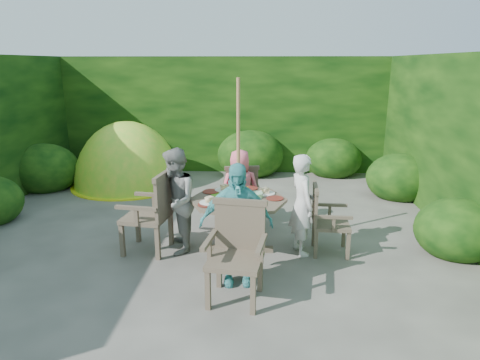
{
  "coord_description": "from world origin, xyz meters",
  "views": [
    {
      "loc": [
        0.84,
        -5.8,
        2.36
      ],
      "look_at": [
        0.56,
        -0.29,
        0.85
      ],
      "focal_mm": 32.0,
      "sensor_mm": 36.0,
      "label": 1
    }
  ],
  "objects_px": {
    "garden_chair_right": "(325,219)",
    "dome_tent": "(129,185)",
    "parasol_pole": "(238,169)",
    "child_front": "(236,224)",
    "patio_table": "(239,207)",
    "garden_chair_left": "(153,211)",
    "garden_chair_back": "(241,192)",
    "child_right": "(302,205)",
    "child_back": "(240,190)",
    "garden_chair_front": "(237,250)",
    "child_left": "(175,201)"
  },
  "relations": [
    {
      "from": "parasol_pole",
      "to": "garden_chair_back",
      "type": "distance_m",
      "value": 1.27
    },
    {
      "from": "patio_table",
      "to": "garden_chair_front",
      "type": "xyz_separation_m",
      "value": [
        0.04,
        -1.1,
        -0.09
      ]
    },
    {
      "from": "garden_chair_right",
      "to": "child_back",
      "type": "distance_m",
      "value": 1.37
    },
    {
      "from": "garden_chair_front",
      "to": "child_front",
      "type": "xyz_separation_m",
      "value": [
        -0.02,
        0.29,
        0.16
      ]
    },
    {
      "from": "child_back",
      "to": "dome_tent",
      "type": "relative_size",
      "value": 0.47
    },
    {
      "from": "garden_chair_back",
      "to": "child_right",
      "type": "xyz_separation_m",
      "value": [
        0.82,
        -1.08,
        0.18
      ]
    },
    {
      "from": "dome_tent",
      "to": "child_front",
      "type": "bearing_deg",
      "value": -66.82
    },
    {
      "from": "patio_table",
      "to": "child_left",
      "type": "relative_size",
      "value": 0.94
    },
    {
      "from": "child_front",
      "to": "parasol_pole",
      "type": "bearing_deg",
      "value": 85.6
    },
    {
      "from": "garden_chair_back",
      "to": "parasol_pole",
      "type": "bearing_deg",
      "value": 82.9
    },
    {
      "from": "parasol_pole",
      "to": "garden_chair_front",
      "type": "bearing_deg",
      "value": -87.7
    },
    {
      "from": "child_left",
      "to": "child_front",
      "type": "relative_size",
      "value": 0.99
    },
    {
      "from": "patio_table",
      "to": "child_left",
      "type": "height_order",
      "value": "child_left"
    },
    {
      "from": "parasol_pole",
      "to": "child_back",
      "type": "height_order",
      "value": "parasol_pole"
    },
    {
      "from": "patio_table",
      "to": "child_back",
      "type": "xyz_separation_m",
      "value": [
        -0.03,
        0.8,
        -0.01
      ]
    },
    {
      "from": "patio_table",
      "to": "parasol_pole",
      "type": "distance_m",
      "value": 0.5
    },
    {
      "from": "parasol_pole",
      "to": "child_front",
      "type": "relative_size",
      "value": 1.61
    },
    {
      "from": "garden_chair_left",
      "to": "garden_chair_front",
      "type": "xyz_separation_m",
      "value": [
        1.13,
        -1.05,
        -0.02
      ]
    },
    {
      "from": "garden_chair_back",
      "to": "child_left",
      "type": "bearing_deg",
      "value": 47.12
    },
    {
      "from": "garden_chair_left",
      "to": "child_front",
      "type": "distance_m",
      "value": 1.35
    },
    {
      "from": "garden_chair_right",
      "to": "dome_tent",
      "type": "relative_size",
      "value": 0.33
    },
    {
      "from": "garden_chair_back",
      "to": "garden_chair_left",
      "type": "bearing_deg",
      "value": 38.84
    },
    {
      "from": "garden_chair_back",
      "to": "child_front",
      "type": "distance_m",
      "value": 1.92
    },
    {
      "from": "garden_chair_left",
      "to": "child_right",
      "type": "xyz_separation_m",
      "value": [
        1.89,
        0.07,
        0.1
      ]
    },
    {
      "from": "child_back",
      "to": "garden_chair_back",
      "type": "bearing_deg",
      "value": -99.98
    },
    {
      "from": "child_back",
      "to": "child_right",
      "type": "bearing_deg",
      "value": 126.7
    },
    {
      "from": "parasol_pole",
      "to": "child_front",
      "type": "xyz_separation_m",
      "value": [
        0.02,
        -0.8,
        -0.42
      ]
    },
    {
      "from": "child_left",
      "to": "garden_chair_right",
      "type": "bearing_deg",
      "value": 80.36
    },
    {
      "from": "child_back",
      "to": "child_front",
      "type": "distance_m",
      "value": 1.6
    },
    {
      "from": "patio_table",
      "to": "dome_tent",
      "type": "distance_m",
      "value": 3.9
    },
    {
      "from": "child_right",
      "to": "parasol_pole",
      "type": "bearing_deg",
      "value": 75.19
    },
    {
      "from": "child_front",
      "to": "garden_chair_front",
      "type": "bearing_deg",
      "value": -91.51
    },
    {
      "from": "patio_table",
      "to": "garden_chair_left",
      "type": "relative_size",
      "value": 1.25
    },
    {
      "from": "garden_chair_right",
      "to": "garden_chair_back",
      "type": "xyz_separation_m",
      "value": [
        -1.12,
        1.07,
        0.01
      ]
    },
    {
      "from": "dome_tent",
      "to": "child_back",
      "type": "bearing_deg",
      "value": -52.33
    },
    {
      "from": "child_left",
      "to": "child_back",
      "type": "xyz_separation_m",
      "value": [
        0.78,
        0.82,
        -0.08
      ]
    },
    {
      "from": "garden_chair_left",
      "to": "child_right",
      "type": "relative_size",
      "value": 0.79
    },
    {
      "from": "child_right",
      "to": "dome_tent",
      "type": "relative_size",
      "value": 0.51
    },
    {
      "from": "garden_chair_left",
      "to": "child_front",
      "type": "relative_size",
      "value": 0.74
    },
    {
      "from": "child_right",
      "to": "garden_chair_back",
      "type": "bearing_deg",
      "value": 20.83
    },
    {
      "from": "garden_chair_left",
      "to": "garden_chair_back",
      "type": "relative_size",
      "value": 1.17
    },
    {
      "from": "patio_table",
      "to": "child_back",
      "type": "distance_m",
      "value": 0.8
    },
    {
      "from": "child_right",
      "to": "garden_chair_right",
      "type": "bearing_deg",
      "value": -103.76
    },
    {
      "from": "garden_chair_back",
      "to": "patio_table",
      "type": "bearing_deg",
      "value": 83.12
    },
    {
      "from": "child_back",
      "to": "child_front",
      "type": "relative_size",
      "value": 0.87
    },
    {
      "from": "garden_chair_left",
      "to": "child_front",
      "type": "height_order",
      "value": "child_front"
    },
    {
      "from": "garden_chair_left",
      "to": "garden_chair_back",
      "type": "bearing_deg",
      "value": 145.18
    },
    {
      "from": "garden_chair_right",
      "to": "garden_chair_left",
      "type": "xyz_separation_m",
      "value": [
        -2.19,
        -0.08,
        0.09
      ]
    },
    {
      "from": "garden_chair_front",
      "to": "child_back",
      "type": "height_order",
      "value": "child_back"
    },
    {
      "from": "child_back",
      "to": "child_front",
      "type": "height_order",
      "value": "child_front"
    }
  ]
}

